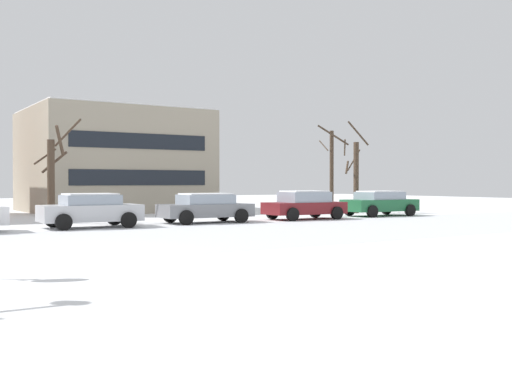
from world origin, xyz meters
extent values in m
plane|color=white|center=(0.00, 0.00, 0.00)|extent=(120.00, 120.00, 0.00)
cube|color=silver|center=(0.00, 3.84, 0.00)|extent=(80.00, 9.68, 0.00)
cube|color=silver|center=(3.72, 9.57, 0.60)|extent=(4.00, 1.99, 0.66)
cube|color=#8C99A8|center=(3.72, 9.57, 1.13)|extent=(2.23, 1.78, 0.40)
cube|color=white|center=(3.72, 9.57, 1.36)|extent=(2.02, 1.64, 0.06)
cylinder|color=black|center=(5.04, 10.46, 0.32)|extent=(0.65, 0.24, 0.64)
cylinder|color=black|center=(4.97, 8.58, 0.32)|extent=(0.65, 0.24, 0.64)
cylinder|color=black|center=(2.48, 10.56, 0.32)|extent=(0.65, 0.24, 0.64)
cylinder|color=black|center=(2.41, 8.67, 0.32)|extent=(0.65, 0.24, 0.64)
cube|color=slate|center=(9.08, 9.76, 0.56)|extent=(4.23, 1.91, 0.58)
cube|color=#8C99A8|center=(9.08, 9.76, 1.07)|extent=(2.35, 1.70, 0.43)
cube|color=white|center=(9.08, 9.76, 1.31)|extent=(2.14, 1.57, 0.06)
cylinder|color=black|center=(10.47, 10.61, 0.32)|extent=(0.65, 0.24, 0.64)
cylinder|color=black|center=(10.40, 8.82, 0.32)|extent=(0.65, 0.24, 0.64)
cylinder|color=black|center=(7.76, 10.71, 0.32)|extent=(0.65, 0.24, 0.64)
cylinder|color=black|center=(7.69, 8.92, 0.32)|extent=(0.65, 0.24, 0.64)
cube|color=maroon|center=(14.43, 9.43, 0.56)|extent=(4.10, 1.92, 0.58)
cube|color=#8C99A8|center=(14.43, 9.43, 1.11)|extent=(2.28, 1.71, 0.51)
cube|color=white|center=(14.43, 9.43, 1.39)|extent=(2.07, 1.58, 0.06)
cylinder|color=black|center=(15.77, 10.28, 0.32)|extent=(0.65, 0.24, 0.64)
cylinder|color=black|center=(15.71, 8.48, 0.32)|extent=(0.65, 0.24, 0.64)
cylinder|color=black|center=(13.15, 10.38, 0.32)|extent=(0.65, 0.24, 0.64)
cylinder|color=black|center=(13.09, 8.58, 0.32)|extent=(0.65, 0.24, 0.64)
cube|color=#1E6038|center=(19.78, 9.72, 0.58)|extent=(4.21, 1.99, 0.63)
cube|color=#8C99A8|center=(19.78, 9.72, 1.10)|extent=(2.34, 1.77, 0.41)
cube|color=white|center=(19.78, 9.72, 1.34)|extent=(2.13, 1.64, 0.06)
cylinder|color=black|center=(21.16, 10.60, 0.32)|extent=(0.65, 0.24, 0.64)
cylinder|color=black|center=(21.09, 8.73, 0.32)|extent=(0.65, 0.24, 0.64)
cylinder|color=black|center=(18.47, 10.70, 0.32)|extent=(0.65, 0.24, 0.64)
cylinder|color=black|center=(18.40, 8.83, 0.32)|extent=(0.65, 0.24, 0.64)
cylinder|color=#423326|center=(3.03, 13.00, 1.87)|extent=(0.33, 0.33, 3.74)
cylinder|color=#423326|center=(3.31, 13.47, 2.75)|extent=(1.08, 0.70, 1.03)
cylinder|color=#423326|center=(3.87, 13.34, 4.10)|extent=(0.80, 1.76, 1.20)
cylinder|color=#423326|center=(3.37, 12.76, 3.69)|extent=(0.65, 0.85, 1.33)
cylinder|color=#423326|center=(2.90, 13.50, 3.00)|extent=(1.07, 0.35, 0.78)
cylinder|color=#423326|center=(20.74, 12.70, 2.12)|extent=(0.32, 0.32, 4.23)
cylinder|color=#423326|center=(20.87, 13.06, 3.17)|extent=(0.82, 0.37, 1.31)
cylinder|color=#423326|center=(20.36, 13.09, 2.73)|extent=(0.91, 0.88, 0.82)
cylinder|color=#423326|center=(20.44, 12.19, 4.71)|extent=(1.14, 0.73, 1.45)
cylinder|color=#423326|center=(20.35, 14.51, 2.51)|extent=(0.25, 0.25, 5.02)
cylinder|color=#423326|center=(19.84, 13.75, 4.68)|extent=(1.63, 1.15, 1.26)
cylinder|color=#423326|center=(19.81, 14.62, 4.09)|extent=(0.29, 1.14, 0.72)
cylinder|color=#423326|center=(20.97, 14.00, 3.97)|extent=(1.12, 1.33, 0.94)
cube|color=#9E937F|center=(9.52, 23.34, 3.16)|extent=(10.40, 9.46, 6.33)
cube|color=white|center=(9.52, 23.34, 6.38)|extent=(10.19, 9.27, 0.10)
cube|color=black|center=(9.52, 18.59, 2.11)|extent=(8.32, 0.04, 0.90)
cube|color=black|center=(9.52, 18.59, 4.22)|extent=(8.32, 0.04, 0.90)
camera|label=1|loc=(-3.92, -14.92, 1.83)|focal=43.08mm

